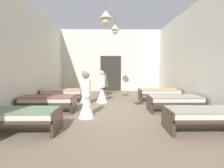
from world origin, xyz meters
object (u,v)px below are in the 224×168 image
Objects in this scene: bed_left_row_2 at (63,92)px; nurse_near_aisle at (102,91)px; bed_left_row_1 at (48,100)px; bed_left_row_0 at (20,115)px; potted_plant at (105,81)px; bed_right_row_1 at (175,100)px; bed_right_row_2 at (159,92)px; nurse_far_aisle at (86,101)px; nurse_mid_aisle at (85,93)px; bed_right_row_0 at (204,114)px.

nurse_near_aisle is at bearing -7.59° from bed_left_row_2.
bed_left_row_1 is at bearing -90.00° from bed_left_row_2.
potted_plant is (1.98, 5.48, 0.41)m from bed_left_row_0.
bed_right_row_1 is 1.90m from bed_right_row_2.
bed_right_row_2 is at bearing -139.42° from nurse_far_aisle.
bed_left_row_1 is 4.11m from potted_plant.
bed_left_row_2 is at bearing 157.58° from bed_right_row_1.
potted_plant is (0.80, 2.49, 0.32)m from nurse_mid_aisle.
potted_plant reaches higher than bed_left_row_0.
nurse_far_aisle is (-3.13, -0.72, 0.09)m from bed_right_row_1.
bed_right_row_0 is 5.97m from bed_left_row_2.
bed_right_row_0 is (4.61, 0.00, 0.00)m from bed_left_row_0.
bed_left_row_2 is 4.61m from bed_right_row_2.
bed_left_row_2 is (-4.61, 3.80, 0.00)m from bed_right_row_0.
bed_left_row_1 and bed_right_row_1 have the same top height.
bed_left_row_1 is 1.28× the size of nurse_near_aisle.
bed_left_row_2 is (0.00, 3.80, 0.00)m from bed_left_row_0.
bed_right_row_2 is 1.31× the size of potted_plant.
bed_left_row_2 is at bearing 84.03° from nurse_mid_aisle.
nurse_mid_aisle reaches higher than bed_right_row_1.
bed_right_row_1 and bed_left_row_2 have the same top height.
potted_plant reaches higher than bed_right_row_1.
nurse_mid_aisle is at bearing 162.43° from bed_right_row_1.
bed_left_row_1 and bed_right_row_2 have the same top height.
nurse_near_aisle reaches higher than bed_left_row_0.
potted_plant reaches higher than bed_left_row_1.
bed_right_row_0 is at bearing 0.00° from bed_left_row_0.
potted_plant is at bearing 115.60° from bed_right_row_0.
bed_left_row_1 is at bearing 90.00° from bed_left_row_0.
bed_right_row_1 is at bearing 0.00° from bed_left_row_1.
bed_left_row_1 is 1.00× the size of bed_right_row_1.
potted_plant is at bearing 147.40° from bed_right_row_2.
bed_left_row_1 is 1.00× the size of bed_right_row_2.
nurse_mid_aisle is at bearing 10.06° from nurse_near_aisle.
bed_left_row_0 is 5.97m from bed_right_row_2.
potted_plant is at bearing 40.29° from bed_left_row_2.
nurse_near_aisle is at bearing -93.31° from potted_plant.
bed_left_row_1 is 1.60m from nurse_mid_aisle.
bed_left_row_1 is at bearing -25.53° from nurse_far_aisle.
nurse_mid_aisle is (1.18, 1.09, 0.09)m from bed_left_row_1.
bed_left_row_2 is at bearing -60.03° from nurse_far_aisle.
nurse_mid_aisle is (1.18, 2.99, 0.09)m from bed_left_row_0.
nurse_mid_aisle is (-0.69, -0.57, 0.00)m from nurse_near_aisle.
nurse_far_aisle reaches higher than potted_plant.
nurse_near_aisle is 1.96m from potted_plant.
bed_left_row_0 and bed_left_row_1 have the same top height.
bed_right_row_0 is 4.48m from nurse_near_aisle.
bed_right_row_2 is (0.00, 1.90, 0.00)m from bed_right_row_1.
nurse_mid_aisle is 2.64m from potted_plant.
nurse_mid_aisle is at bearing 68.48° from bed_left_row_0.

